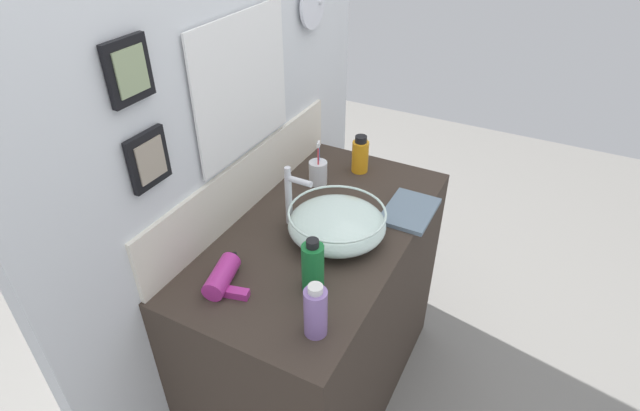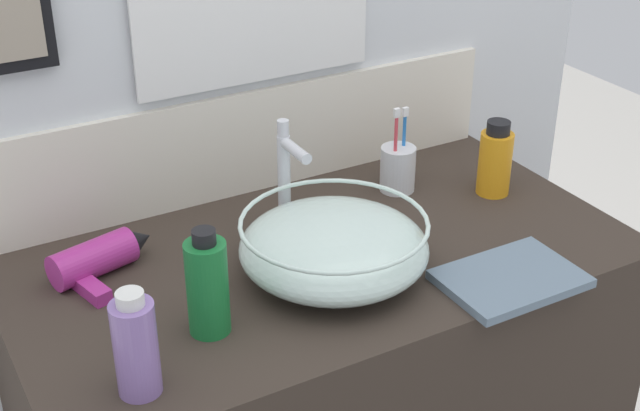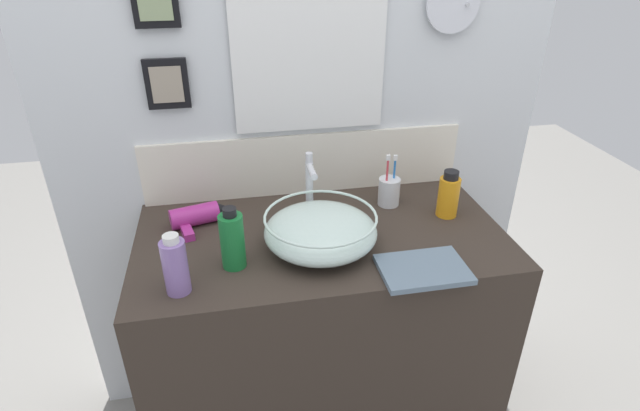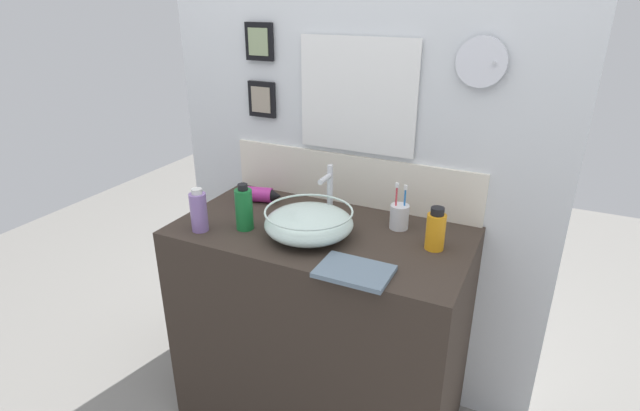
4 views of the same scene
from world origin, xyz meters
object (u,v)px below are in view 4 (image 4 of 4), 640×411
toothbrush_cup (399,216)px  lotion_bottle (199,211)px  faucet (329,190)px  hair_drier (258,195)px  spray_bottle (436,230)px  glass_bowl_sink (309,223)px  soap_dispenser (244,209)px  hand_towel (354,271)px

toothbrush_cup → lotion_bottle: (-0.67, -0.34, 0.03)m
faucet → hair_drier: (-0.35, 0.03, -0.09)m
lotion_bottle → spray_bottle: bearing=16.0°
glass_bowl_sink → soap_dispenser: bearing=-170.0°
soap_dispenser → spray_bottle: bearing=12.5°
hair_drier → soap_dispenser: (0.10, -0.25, 0.05)m
glass_bowl_sink → hand_towel: glass_bowl_sink is taller
toothbrush_cup → lotion_bottle: 0.75m
glass_bowl_sink → soap_dispenser: soap_dispenser is taller
spray_bottle → soap_dispenser: bearing=-167.5°
soap_dispenser → hand_towel: soap_dispenser is taller
glass_bowl_sink → toothbrush_cup: bearing=38.0°
soap_dispenser → glass_bowl_sink: bearing=10.0°
spray_bottle → lotion_bottle: bearing=-164.0°
glass_bowl_sink → spray_bottle: (0.44, 0.11, 0.02)m
toothbrush_cup → hair_drier: bearing=-178.8°
spray_bottle → hand_towel: spray_bottle is taller
faucet → spray_bottle: faucet is taller
glass_bowl_sink → toothbrush_cup: (0.27, 0.21, -0.01)m
toothbrush_cup → lotion_bottle: bearing=-152.8°
faucet → spray_bottle: (0.44, -0.06, -0.05)m
soap_dispenser → hand_towel: bearing=-14.2°
toothbrush_cup → soap_dispenser: size_ratio=1.02×
spray_bottle → lotion_bottle: size_ratio=0.93×
spray_bottle → hand_towel: 0.34m
soap_dispenser → hand_towel: (0.50, -0.13, -0.07)m
spray_bottle → faucet: bearing=171.7°
hair_drier → hand_towel: bearing=-31.9°
faucet → hair_drier: 0.36m
faucet → hair_drier: bearing=175.2°
hair_drier → hand_towel: hair_drier is taller
glass_bowl_sink → faucet: (0.00, 0.17, 0.07)m
soap_dispenser → hand_towel: size_ratio=0.77×
glass_bowl_sink → lotion_bottle: lotion_bottle is taller
spray_bottle → lotion_bottle: 0.86m
hair_drier → spray_bottle: size_ratio=1.28×
hair_drier → lotion_bottle: size_ratio=1.19×
glass_bowl_sink → hair_drier: glass_bowl_sink is taller
faucet → hand_towel: (0.25, -0.34, -0.12)m
hair_drier → toothbrush_cup: (0.62, 0.01, 0.02)m
hair_drier → soap_dispenser: 0.27m
hair_drier → lotion_bottle: 0.34m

